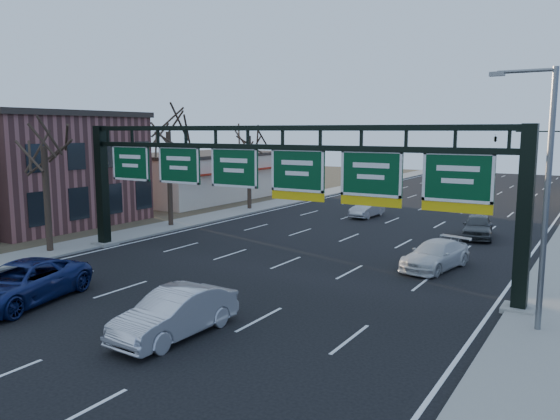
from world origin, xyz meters
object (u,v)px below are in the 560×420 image
Objects in this scene: car_blue_suv at (21,283)px; car_silver_sedan at (175,313)px; sign_gantry at (268,178)px; car_white_wagon at (435,255)px.

car_silver_sedan is (7.73, 0.62, -0.03)m from car_blue_suv.
car_silver_sedan is (1.97, -8.85, -3.83)m from sign_gantry.
car_blue_suv is 7.76m from car_silver_sedan.
sign_gantry is 5.09× the size of car_white_wagon.
car_silver_sedan is at bearing -98.60° from car_white_wagon.
car_silver_sedan is 1.01× the size of car_white_wagon.
car_blue_suv is at bearing -173.71° from car_silver_sedan.
car_white_wagon is (4.92, 13.77, -0.10)m from car_silver_sedan.
sign_gantry is 4.08× the size of car_blue_suv.
sign_gantry is at bearing -133.43° from car_white_wagon.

